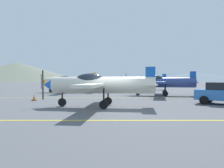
# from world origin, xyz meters

# --- Properties ---
(ground_plane) EXTENTS (400.00, 400.00, 0.00)m
(ground_plane) POSITION_xyz_m (0.00, 0.00, 0.00)
(ground_plane) COLOR #54565B
(apron_line_near) EXTENTS (80.00, 0.16, 0.01)m
(apron_line_near) POSITION_xyz_m (0.00, -4.11, 0.01)
(apron_line_near) COLOR yellow
(apron_line_near) RESTS_ON ground_plane
(apron_line_far) EXTENTS (80.00, 0.16, 0.01)m
(apron_line_far) POSITION_xyz_m (0.00, 7.69, 0.01)
(apron_line_far) COLOR yellow
(apron_line_far) RESTS_ON ground_plane
(airplane_near) EXTENTS (7.80, 8.96, 2.68)m
(airplane_near) POSITION_xyz_m (-0.96, 0.80, 1.51)
(airplane_near) COLOR silver
(airplane_near) RESTS_ON ground_plane
(airplane_mid) EXTENTS (7.83, 8.93, 2.68)m
(airplane_mid) POSITION_xyz_m (5.36, 10.70, 1.51)
(airplane_mid) COLOR #33478C
(airplane_mid) RESTS_ON ground_plane
(airplane_far) EXTENTS (7.78, 8.95, 2.68)m
(airplane_far) POSITION_xyz_m (-5.93, 16.22, 1.51)
(airplane_far) COLOR silver
(airplane_far) RESTS_ON ground_plane
(airplane_back) EXTENTS (7.83, 8.94, 2.68)m
(airplane_back) POSITION_xyz_m (5.39, 24.06, 1.51)
(airplane_back) COLOR white
(airplane_back) RESTS_ON ground_plane
(traffic_cone_front) EXTENTS (0.36, 0.36, 0.59)m
(traffic_cone_front) POSITION_xyz_m (-6.78, 4.99, 0.29)
(traffic_cone_front) COLOR black
(traffic_cone_front) RESTS_ON ground_plane
(hill_left) EXTENTS (88.21, 88.21, 12.41)m
(hill_left) POSITION_xyz_m (-62.59, 132.08, 6.21)
(hill_left) COLOR slate
(hill_left) RESTS_ON ground_plane
(hill_centerleft) EXTENTS (81.80, 81.80, 6.44)m
(hill_centerleft) POSITION_xyz_m (63.13, 152.95, 3.22)
(hill_centerleft) COLOR slate
(hill_centerleft) RESTS_ON ground_plane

